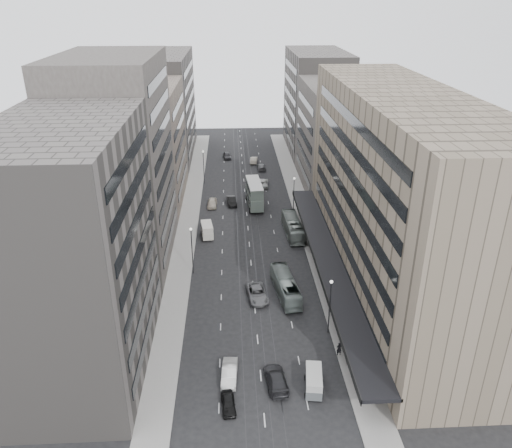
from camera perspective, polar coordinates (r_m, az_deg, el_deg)
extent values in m
plane|color=black|center=(73.57, -0.08, -10.17)|extent=(220.00, 220.00, 0.00)
cube|color=gray|center=(107.43, 5.32, 1.64)|extent=(4.00, 125.00, 0.15)
cube|color=gray|center=(106.76, -7.55, 1.37)|extent=(4.00, 125.00, 0.15)
cube|color=#7E6F5C|center=(77.39, 15.74, 3.29)|extent=(15.00, 60.00, 30.00)
cube|color=black|center=(79.59, 8.31, -4.14)|extent=(4.40, 60.00, 0.50)
cube|color=#46403C|center=(118.73, 9.19, 9.79)|extent=(15.00, 28.00, 24.00)
cube|color=#5F5A56|center=(147.00, 6.89, 13.61)|extent=(15.00, 32.00, 28.00)
cube|color=#5F5A56|center=(61.69, -20.09, -2.98)|extent=(15.00, 28.00, 30.00)
cube|color=#46403C|center=(85.13, -15.47, 6.71)|extent=(15.00, 26.00, 34.00)
cube|color=gray|center=(111.79, -12.52, 8.85)|extent=(15.00, 28.00, 25.00)
cube|color=#5F5A56|center=(143.20, -10.59, 13.08)|extent=(15.00, 38.00, 28.00)
cylinder|color=#262628|center=(68.32, 8.40, -9.48)|extent=(0.16, 0.16, 8.00)
sphere|color=silver|center=(66.11, 8.62, -6.55)|extent=(0.44, 0.44, 0.44)
cylinder|color=#262628|center=(103.35, 4.33, 3.07)|extent=(0.16, 0.16, 8.00)
sphere|color=silver|center=(101.90, 4.40, 5.21)|extent=(0.44, 0.44, 0.44)
cylinder|color=#262628|center=(81.95, -7.31, -3.17)|extent=(0.16, 0.16, 8.00)
sphere|color=silver|center=(80.11, -7.46, -0.59)|extent=(0.44, 0.44, 0.44)
cylinder|color=#262628|center=(121.53, -6.00, 6.38)|extent=(0.16, 0.16, 8.00)
sphere|color=silver|center=(120.31, -6.09, 8.24)|extent=(0.44, 0.44, 0.44)
imported|color=gray|center=(77.00, 3.40, -7.09)|extent=(3.97, 11.37, 3.10)
imported|color=gray|center=(95.78, 4.23, -0.29)|extent=(3.31, 11.86, 3.27)
cube|color=slate|center=(108.35, -0.18, 2.97)|extent=(3.49, 10.18, 2.56)
cube|color=slate|center=(107.49, -0.18, 4.15)|extent=(3.40, 9.78, 2.22)
cube|color=silver|center=(107.07, -0.18, 4.74)|extent=(3.49, 10.18, 0.13)
cylinder|color=black|center=(105.39, -0.69, 1.56)|extent=(0.39, 1.13, 1.11)
cylinder|color=black|center=(105.71, 0.81, 1.64)|extent=(0.39, 1.13, 1.11)
cylinder|color=black|center=(112.01, -1.10, 3.01)|extent=(0.39, 1.13, 1.11)
cylinder|color=black|center=(112.31, 0.31, 3.08)|extent=(0.39, 1.13, 1.11)
cube|color=#505557|center=(61.42, 6.59, -17.63)|extent=(2.43, 4.67, 1.16)
cube|color=#B4B5AF|center=(60.73, 6.64, -16.91)|extent=(2.39, 4.57, 0.91)
cylinder|color=black|center=(60.70, 5.67, -18.95)|extent=(0.27, 0.68, 0.66)
cylinder|color=black|center=(60.80, 7.53, -18.98)|extent=(0.27, 0.68, 0.66)
cylinder|color=black|center=(62.86, 5.64, -17.10)|extent=(0.27, 0.68, 0.66)
cylinder|color=black|center=(62.95, 7.42, -17.13)|extent=(0.27, 0.68, 0.66)
cube|color=beige|center=(95.07, -5.60, -0.95)|extent=(2.57, 4.64, 1.36)
cube|color=beige|center=(94.55, -5.63, -0.29)|extent=(2.52, 4.55, 1.07)
cylinder|color=black|center=(94.00, -6.09, -1.75)|extent=(0.29, 0.73, 0.71)
cylinder|color=black|center=(94.14, -4.89, -1.65)|extent=(0.29, 0.73, 0.71)
cylinder|color=black|center=(96.61, -6.25, -0.99)|extent=(0.29, 0.73, 0.71)
cylinder|color=black|center=(96.75, -5.08, -0.90)|extent=(0.29, 0.73, 0.71)
imported|color=black|center=(59.21, -3.19, -19.79)|extent=(1.90, 4.00, 1.32)
imported|color=#B8B9B4|center=(62.57, -3.05, -16.62)|extent=(2.08, 5.16, 1.67)
imported|color=slate|center=(76.36, 0.13, -7.96)|extent=(3.58, 6.44, 1.70)
imported|color=black|center=(61.71, 2.31, -17.29)|extent=(2.98, 6.04, 1.69)
imported|color=#BDB09D|center=(108.86, -5.03, 2.41)|extent=(2.13, 4.97, 1.67)
imported|color=black|center=(109.64, -2.80, 2.65)|extent=(2.32, 5.30, 1.69)
imported|color=beige|center=(120.21, 0.71, 4.72)|extent=(3.41, 6.40, 1.71)
imported|color=slate|center=(132.21, 0.60, 6.57)|extent=(2.28, 5.17, 1.48)
imported|color=#2B2B2D|center=(141.53, -3.32, 7.82)|extent=(2.50, 5.17, 1.70)
imported|color=#BCB29C|center=(137.58, -0.24, 7.35)|extent=(2.33, 5.25, 1.68)
imported|color=black|center=(66.34, 9.47, -13.89)|extent=(0.72, 0.51, 1.86)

